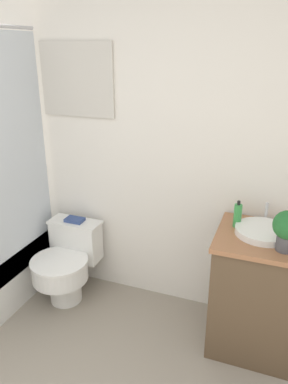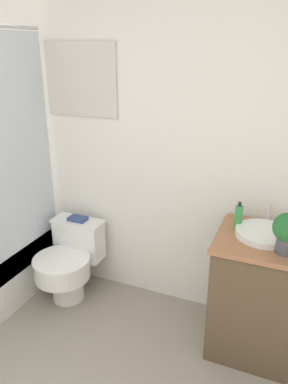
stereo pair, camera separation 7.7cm
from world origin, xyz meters
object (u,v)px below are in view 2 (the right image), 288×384
toilet (69,261)px  potted_plant (287,231)px  soap_bottle (239,217)px  sink (264,233)px  book_on_tank (78,219)px

toilet → potted_plant: 1.64m
soap_bottle → sink: bearing=-16.9°
toilet → soap_bottle: soap_bottle is taller
sink → book_on_tank: 1.41m
toilet → sink: (1.39, 0.03, 0.51)m
book_on_tank → toilet: bearing=-90.0°
sink → potted_plant: (0.13, -0.15, 0.11)m
soap_bottle → book_on_tank: soap_bottle is taller
sink → book_on_tank: sink is taller
sink → soap_bottle: (-0.16, 0.05, 0.06)m
book_on_tank → soap_bottle: bearing=-3.5°
toilet → soap_bottle: (1.23, 0.08, 0.57)m
soap_bottle → potted_plant: 0.36m
soap_bottle → book_on_tank: size_ratio=1.22×
toilet → soap_bottle: bearing=3.7°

